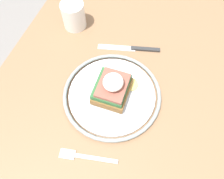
% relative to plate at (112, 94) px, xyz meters
% --- Properties ---
extents(ground_plane, '(6.00, 6.00, 0.00)m').
position_rel_plate_xyz_m(ground_plane, '(0.02, -0.05, -0.77)').
color(ground_plane, gray).
extents(dining_table, '(1.11, 0.77, 0.76)m').
position_rel_plate_xyz_m(dining_table, '(0.02, -0.05, -0.12)').
color(dining_table, '#846042').
rests_on(dining_table, ground_plane).
extents(plate, '(0.26, 0.26, 0.02)m').
position_rel_plate_xyz_m(plate, '(0.00, 0.00, 0.00)').
color(plate, silver).
rests_on(plate, dining_table).
extents(sandwich, '(0.11, 0.10, 0.08)m').
position_rel_plate_xyz_m(sandwich, '(0.00, -0.00, 0.04)').
color(sandwich, brown).
rests_on(sandwich, plate).
extents(fork, '(0.04, 0.14, 0.00)m').
position_rel_plate_xyz_m(fork, '(-0.17, 0.01, -0.01)').
color(fork, silver).
rests_on(fork, dining_table).
extents(knife, '(0.06, 0.19, 0.01)m').
position_rel_plate_xyz_m(knife, '(0.17, -0.01, -0.01)').
color(knife, '#2D2D2D').
rests_on(knife, dining_table).
extents(cup, '(0.07, 0.07, 0.08)m').
position_rel_plate_xyz_m(cup, '(0.21, 0.19, 0.03)').
color(cup, white).
rests_on(cup, dining_table).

